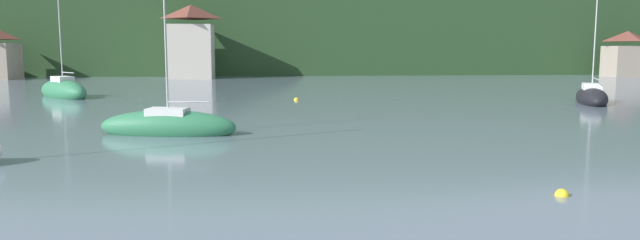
{
  "coord_description": "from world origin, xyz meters",
  "views": [
    {
      "loc": [
        -2.04,
        25.07,
        4.21
      ],
      "look_at": [
        0.0,
        48.01,
        1.33
      ],
      "focal_mm": 32.11,
      "sensor_mm": 36.0,
      "label": 1
    }
  ],
  "objects_px": {
    "sailboat_far_10": "(592,97)",
    "shore_building_eastcentral": "(626,54)",
    "sailboat_far_2": "(63,91)",
    "sailboat_mid_8": "(168,126)",
    "mooring_buoy_far": "(296,100)",
    "shore_building_central": "(192,43)",
    "shore_building_westcentral": "(1,55)",
    "mooring_buoy_mid": "(562,196)"
  },
  "relations": [
    {
      "from": "shore_building_eastcentral",
      "to": "sailboat_far_2",
      "type": "relative_size",
      "value": 0.63
    },
    {
      "from": "sailboat_far_10",
      "to": "shore_building_eastcentral",
      "type": "bearing_deg",
      "value": -11.7
    },
    {
      "from": "sailboat_far_2",
      "to": "sailboat_mid_8",
      "type": "distance_m",
      "value": 26.5
    },
    {
      "from": "shore_building_westcentral",
      "to": "mooring_buoy_far",
      "type": "height_order",
      "value": "shore_building_westcentral"
    },
    {
      "from": "shore_building_eastcentral",
      "to": "mooring_buoy_far",
      "type": "bearing_deg",
      "value": -145.48
    },
    {
      "from": "sailboat_mid_8",
      "to": "mooring_buoy_far",
      "type": "relative_size",
      "value": 18.23
    },
    {
      "from": "mooring_buoy_mid",
      "to": "mooring_buoy_far",
      "type": "distance_m",
      "value": 32.03
    },
    {
      "from": "shore_building_eastcentral",
      "to": "sailboat_far_10",
      "type": "bearing_deg",
      "value": -125.77
    },
    {
      "from": "shore_building_eastcentral",
      "to": "sailboat_far_2",
      "type": "bearing_deg",
      "value": -156.83
    },
    {
      "from": "sailboat_mid_8",
      "to": "sailboat_far_10",
      "type": "xyz_separation_m",
      "value": [
        30.19,
        14.19,
        0.01
      ]
    },
    {
      "from": "shore_building_westcentral",
      "to": "mooring_buoy_far",
      "type": "xyz_separation_m",
      "value": [
        38.95,
        -35.86,
        -3.27
      ]
    },
    {
      "from": "sailboat_far_10",
      "to": "mooring_buoy_mid",
      "type": "distance_m",
      "value": 32.05
    },
    {
      "from": "shore_building_eastcentral",
      "to": "mooring_buoy_far",
      "type": "xyz_separation_m",
      "value": [
        -51.54,
        -35.46,
        -3.32
      ]
    },
    {
      "from": "sailboat_far_10",
      "to": "mooring_buoy_far",
      "type": "distance_m",
      "value": 23.38
    },
    {
      "from": "shore_building_central",
      "to": "sailboat_far_2",
      "type": "height_order",
      "value": "shore_building_central"
    },
    {
      "from": "shore_building_eastcentral",
      "to": "sailboat_mid_8",
      "type": "height_order",
      "value": "sailboat_mid_8"
    },
    {
      "from": "sailboat_far_10",
      "to": "mooring_buoy_mid",
      "type": "height_order",
      "value": "sailboat_far_10"
    },
    {
      "from": "sailboat_far_2",
      "to": "mooring_buoy_far",
      "type": "distance_m",
      "value": 20.71
    },
    {
      "from": "sailboat_far_10",
      "to": "mooring_buoy_far",
      "type": "height_order",
      "value": "sailboat_far_10"
    },
    {
      "from": "shore_building_westcentral",
      "to": "shore_building_central",
      "type": "bearing_deg",
      "value": 0.28
    },
    {
      "from": "shore_building_westcentral",
      "to": "mooring_buoy_mid",
      "type": "bearing_deg",
      "value": -56.16
    },
    {
      "from": "shore_building_eastcentral",
      "to": "sailboat_far_10",
      "type": "xyz_separation_m",
      "value": [
        -28.54,
        -39.62,
        -2.88
      ]
    },
    {
      "from": "shore_building_westcentral",
      "to": "mooring_buoy_mid",
      "type": "height_order",
      "value": "shore_building_westcentral"
    },
    {
      "from": "shore_building_westcentral",
      "to": "sailboat_mid_8",
      "type": "relative_size",
      "value": 0.86
    },
    {
      "from": "shore_building_eastcentral",
      "to": "sailboat_mid_8",
      "type": "distance_m",
      "value": 79.71
    },
    {
      "from": "sailboat_far_2",
      "to": "sailboat_far_10",
      "type": "distance_m",
      "value": 44.06
    },
    {
      "from": "shore_building_eastcentral",
      "to": "mooring_buoy_far",
      "type": "height_order",
      "value": "shore_building_eastcentral"
    },
    {
      "from": "shore_building_westcentral",
      "to": "sailboat_far_10",
      "type": "height_order",
      "value": "sailboat_far_10"
    },
    {
      "from": "shore_building_eastcentral",
      "to": "sailboat_far_10",
      "type": "distance_m",
      "value": 48.91
    },
    {
      "from": "shore_building_eastcentral",
      "to": "sailboat_mid_8",
      "type": "relative_size",
      "value": 0.87
    },
    {
      "from": "sailboat_mid_8",
      "to": "mooring_buoy_far",
      "type": "height_order",
      "value": "sailboat_mid_8"
    },
    {
      "from": "sailboat_far_2",
      "to": "sailboat_far_10",
      "type": "bearing_deg",
      "value": -142.39
    },
    {
      "from": "shore_building_central",
      "to": "shore_building_eastcentral",
      "type": "distance_m",
      "value": 64.66
    },
    {
      "from": "mooring_buoy_mid",
      "to": "mooring_buoy_far",
      "type": "height_order",
      "value": "mooring_buoy_far"
    },
    {
      "from": "sailboat_far_2",
      "to": "sailboat_mid_8",
      "type": "bearing_deg",
      "value": 168.55
    },
    {
      "from": "shore_building_central",
      "to": "shore_building_eastcentral",
      "type": "relative_size",
      "value": 1.51
    },
    {
      "from": "shore_building_central",
      "to": "mooring_buoy_far",
      "type": "distance_m",
      "value": 38.62
    },
    {
      "from": "shore_building_central",
      "to": "shore_building_eastcentral",
      "type": "height_order",
      "value": "shore_building_central"
    },
    {
      "from": "sailboat_mid_8",
      "to": "sailboat_far_10",
      "type": "height_order",
      "value": "sailboat_far_10"
    },
    {
      "from": "shore_building_central",
      "to": "mooring_buoy_mid",
      "type": "xyz_separation_m",
      "value": [
        19.26,
        -67.42,
        -5.0
      ]
    },
    {
      "from": "shore_building_eastcentral",
      "to": "shore_building_westcentral",
      "type": "bearing_deg",
      "value": 179.74
    },
    {
      "from": "shore_building_eastcentral",
      "to": "sailboat_far_2",
      "type": "height_order",
      "value": "sailboat_far_2"
    }
  ]
}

